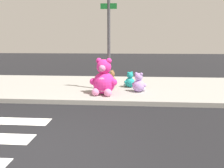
{
  "coord_description": "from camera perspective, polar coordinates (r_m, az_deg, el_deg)",
  "views": [
    {
      "loc": [
        1.64,
        -2.93,
        1.92
      ],
      "look_at": [
        1.17,
        3.6,
        0.55
      ],
      "focal_mm": 32.66,
      "sensor_mm": 36.0,
      "label": 1
    }
  ],
  "objects": [
    {
      "name": "ground_plane",
      "position": [
        3.87,
        -22.94,
        -19.0
      ],
      "size": [
        60.0,
        60.0,
        0.0
      ],
      "primitive_type": "plane",
      "color": "black"
    },
    {
      "name": "sidewalk",
      "position": [
        8.5,
        -7.12,
        -0.81
      ],
      "size": [
        28.0,
        4.4,
        0.15
      ],
      "primitive_type": "cube",
      "color": "#9E9B93",
      "rests_on": "ground_plane"
    },
    {
      "name": "sign_pole",
      "position": [
        7.35,
        -0.9,
        11.26
      ],
      "size": [
        0.56,
        0.11,
        3.2
      ],
      "color": "#4C4C51",
      "rests_on": "sidewalk"
    },
    {
      "name": "plush_pink_large",
      "position": [
        6.9,
        -2.33,
        1.15
      ],
      "size": [
        0.94,
        0.85,
        1.23
      ],
      "color": "#F22D93",
      "rests_on": "sidewalk"
    },
    {
      "name": "plush_lavender",
      "position": [
        7.33,
        7.49,
        0.0
      ],
      "size": [
        0.5,
        0.5,
        0.7
      ],
      "color": "#B28CD8",
      "rests_on": "sidewalk"
    },
    {
      "name": "plush_teal",
      "position": [
        8.04,
        4.95,
        0.87
      ],
      "size": [
        0.44,
        0.45,
        0.62
      ],
      "color": "teal",
      "rests_on": "sidewalk"
    },
    {
      "name": "plush_brown",
      "position": [
        8.13,
        -0.27,
        1.14
      ],
      "size": [
        0.46,
        0.49,
        0.66
      ],
      "color": "olive",
      "rests_on": "sidewalk"
    }
  ]
}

